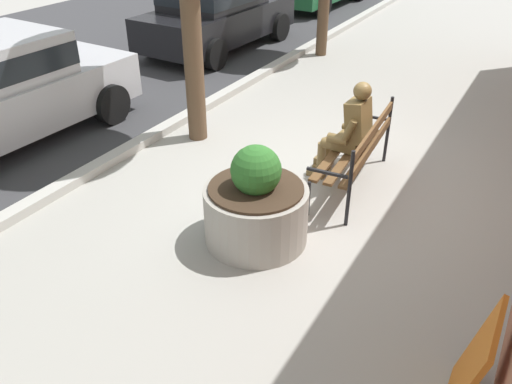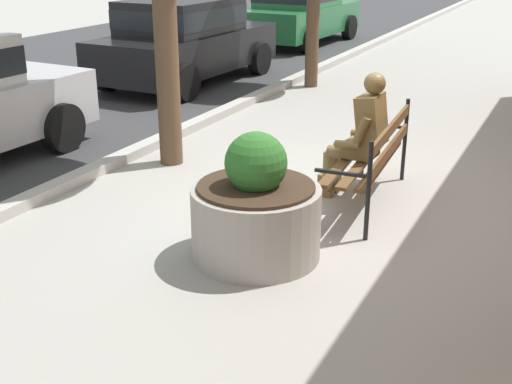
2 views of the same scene
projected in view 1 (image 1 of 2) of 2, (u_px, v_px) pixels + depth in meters
ground_plane at (333, 183)px, 6.85m from camera, size 80.00×80.00×0.00m
curb_stone at (159, 132)px, 8.07m from camera, size 60.00×0.20×0.12m
park_bench at (359, 149)px, 6.48m from camera, size 1.83×0.66×0.95m
bronze_statue_seated at (347, 133)px, 6.59m from camera, size 0.65×0.76×1.37m
concrete_planter at (256, 207)px, 5.59m from camera, size 1.12×1.12×1.13m
parked_car_black at (217, 11)px, 11.73m from camera, size 4.15×2.03×1.56m
leaning_signboard at (471, 366)px, 3.73m from camera, size 0.70×0.23×0.89m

